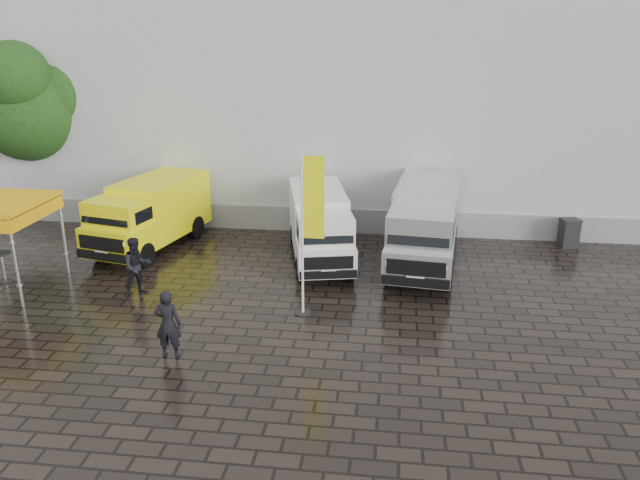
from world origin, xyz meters
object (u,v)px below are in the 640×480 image
object	(u,v)px
cocktail_table	(4,267)
person_tent	(137,266)
wheelie_bin	(569,233)
van_silver	(425,227)
person_front	(168,324)
van_yellow	(149,216)
flagpole	(309,225)
van_white	(320,228)

from	to	relation	value
cocktail_table	person_tent	distance (m)	4.84
cocktail_table	wheelie_bin	bearing A→B (deg)	17.09
van_silver	wheelie_bin	xyz separation A→B (m)	(5.56, 2.61, -0.83)
person_tent	cocktail_table	bearing A→B (deg)	133.70
cocktail_table	wheelie_bin	xyz separation A→B (m)	(19.33, 5.94, 0.04)
person_front	van_yellow	bearing A→B (deg)	-67.93
van_yellow	cocktail_table	world-z (taller)	van_yellow
cocktail_table	wheelie_bin	distance (m)	20.22
van_yellow	flagpole	xyz separation A→B (m)	(6.76, -4.91, 1.47)
flagpole	person_front	world-z (taller)	flagpole
van_yellow	van_silver	bearing A→B (deg)	10.53
van_yellow	cocktail_table	size ratio (longest dim) A/B	5.44
person_tent	van_white	bearing A→B (deg)	-6.08
cocktail_table	van_silver	bearing A→B (deg)	13.61
van_white	van_silver	distance (m)	3.69
person_front	wheelie_bin	bearing A→B (deg)	-143.06
wheelie_bin	van_silver	bearing A→B (deg)	-165.23
van_yellow	person_front	bearing A→B (deg)	-52.38
wheelie_bin	person_front	bearing A→B (deg)	-150.87
wheelie_bin	flagpole	bearing A→B (deg)	-152.15
cocktail_table	van_white	bearing A→B (deg)	18.30
flagpole	wheelie_bin	distance (m)	11.66
van_yellow	van_white	world-z (taller)	van_yellow
flagpole	cocktail_table	world-z (taller)	flagpole
van_yellow	flagpole	size ratio (longest dim) A/B	1.12
person_front	cocktail_table	bearing A→B (deg)	-32.23
van_yellow	person_tent	size ratio (longest dim) A/B	2.94
van_white	cocktail_table	bearing A→B (deg)	-174.54
wheelie_bin	person_front	size ratio (longest dim) A/B	0.60
flagpole	person_tent	distance (m)	5.85
person_front	van_silver	bearing A→B (deg)	-134.22
van_yellow	cocktail_table	distance (m)	5.25
flagpole	cocktail_table	distance (m)	10.63
van_yellow	person_tent	bearing A→B (deg)	-60.43
flagpole	wheelie_bin	xyz separation A→B (m)	(9.00, 7.08, -2.18)
flagpole	person_front	distance (m)	4.68
van_yellow	wheelie_bin	bearing A→B (deg)	20.84
wheelie_bin	person_tent	distance (m)	15.85
van_silver	person_tent	size ratio (longest dim) A/B	3.41
person_front	person_tent	size ratio (longest dim) A/B	0.99
van_white	cocktail_table	xyz separation A→B (m)	(-10.07, -3.33, -0.71)
person_front	person_tent	distance (m)	4.37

